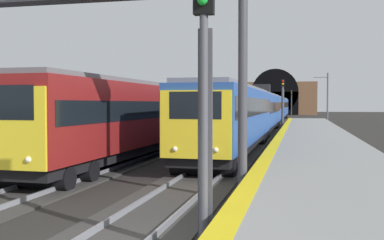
% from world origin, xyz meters
% --- Properties ---
extents(platform_right_edge_strip, '(112.00, 0.50, 0.01)m').
position_xyz_m(platform_right_edge_strip, '(0.00, -2.53, 0.95)').
color(platform_right_edge_strip, yellow).
rests_on(platform_right_edge_strip, platform_right).
extents(train_main_approaching, '(79.42, 2.97, 4.84)m').
position_xyz_m(train_main_approaching, '(47.95, 0.00, 2.25)').
color(train_main_approaching, '#264C99').
rests_on(train_main_approaching, ground_plane).
extents(train_adjacent_platform, '(37.04, 3.28, 4.98)m').
position_xyz_m(train_adjacent_platform, '(22.90, 4.88, 2.31)').
color(train_adjacent_platform, maroon).
rests_on(train_adjacent_platform, ground_plane).
extents(railway_signal_near, '(0.39, 0.38, 5.67)m').
position_xyz_m(railway_signal_near, '(0.21, -1.97, 3.41)').
color(railway_signal_near, '#4C4C54').
rests_on(railway_signal_near, ground_plane).
extents(railway_signal_mid, '(0.39, 0.38, 5.53)m').
position_xyz_m(railway_signal_mid, '(42.01, -1.97, 3.22)').
color(railway_signal_mid, '#4C4C54').
rests_on(railway_signal_mid, ground_plane).
extents(railway_signal_far, '(0.39, 0.38, 5.91)m').
position_xyz_m(railway_signal_far, '(95.30, -1.97, 3.54)').
color(railway_signal_far, '#38383D').
rests_on(railway_signal_far, ground_plane).
extents(overhead_signal_gantry, '(0.70, 9.31, 7.08)m').
position_xyz_m(overhead_signal_gantry, '(5.39, 2.44, 5.41)').
color(overhead_signal_gantry, '#3F3F47').
rests_on(overhead_signal_gantry, ground_plane).
extents(tunnel_portal, '(2.59, 20.98, 11.81)m').
position_xyz_m(tunnel_portal, '(112.87, 2.44, 4.28)').
color(tunnel_portal, brown).
rests_on(tunnel_portal, ground_plane).
extents(catenary_mast_near, '(0.22, 2.05, 7.13)m').
position_xyz_m(catenary_mast_near, '(57.51, -7.41, 3.67)').
color(catenary_mast_near, '#595B60').
rests_on(catenary_mast_near, ground_plane).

